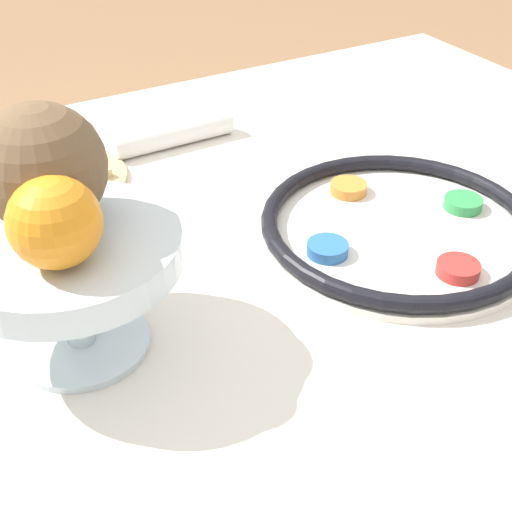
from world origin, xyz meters
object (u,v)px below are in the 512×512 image
Objects in this scene: bread_plate at (54,178)px; napkin_roll at (173,134)px; seder_plate at (398,226)px; orange_fruit at (55,222)px; coconut at (42,167)px; fruit_stand at (68,262)px.

napkin_roll is (-0.19, -0.02, 0.01)m from bread_plate.
orange_fruit is (0.41, 0.04, 0.15)m from seder_plate.
napkin_roll is (0.14, -0.36, 0.00)m from seder_plate.
coconut is at bearing -99.40° from orange_fruit.
seder_plate reaches higher than bread_plate.
orange_fruit is 0.51m from napkin_roll.
fruit_stand reaches higher than bread_plate.
napkin_roll reaches higher than seder_plate.
bread_plate is at bearing -101.99° from fruit_stand.
seder_plate is 0.44m from coconut.
bread_plate is (-0.07, -0.34, -0.09)m from fruit_stand.
bread_plate is 1.04× the size of napkin_roll.
coconut reaches higher than fruit_stand.
bread_plate is (0.33, -0.34, -0.01)m from seder_plate.
fruit_stand reaches higher than seder_plate.
seder_plate is 0.41m from fruit_stand.
orange_fruit reaches higher than napkin_roll.
coconut is at bearing 51.99° from napkin_roll.
napkin_roll reaches higher than bread_plate.
orange_fruit reaches higher than fruit_stand.
seder_plate is 1.69× the size of bread_plate.
napkin_roll is (-0.26, -0.34, -0.17)m from coconut.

